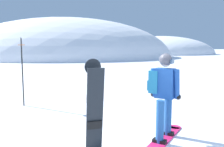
% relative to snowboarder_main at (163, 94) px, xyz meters
% --- Properties ---
extents(ridge_peak_main, '(37.69, 33.92, 14.01)m').
position_rel_snowboarder_main_xyz_m(ridge_peak_main, '(2.91, 39.75, -0.92)').
color(ridge_peak_main, white).
rests_on(ridge_peak_main, ground).
extents(ridge_peak_far, '(27.77, 24.99, 9.30)m').
position_rel_snowboarder_main_xyz_m(ridge_peak_far, '(28.00, 50.63, -0.92)').
color(ridge_peak_far, white).
rests_on(ridge_peak_far, ground).
extents(snowboarder_main, '(1.44, 1.32, 1.71)m').
position_rel_snowboarder_main_xyz_m(snowboarder_main, '(0.00, 0.00, 0.00)').
color(snowboarder_main, '#D11E5B').
rests_on(snowboarder_main, ground).
extents(spare_snowboard, '(0.28, 0.29, 1.64)m').
position_rel_snowboarder_main_xyz_m(spare_snowboard, '(-1.44, -0.26, -0.09)').
color(spare_snowboard, black).
rests_on(spare_snowboard, ground).
extents(piste_marker_near, '(0.20, 0.20, 2.16)m').
position_rel_snowboarder_main_xyz_m(piste_marker_near, '(-2.82, 3.67, 0.30)').
color(piste_marker_near, black).
rests_on(piste_marker_near, ground).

